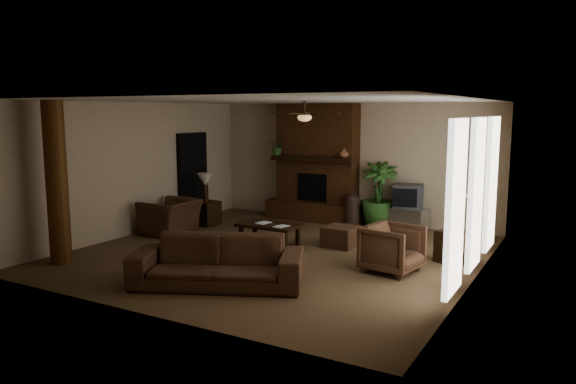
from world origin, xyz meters
The scene contains 23 objects.
room_shell centered at (0.00, 0.00, 1.40)m, with size 7.00×7.00×7.00m.
fireplace centered at (-0.80, 3.22, 1.16)m, with size 2.40×0.70×2.80m.
windows centered at (3.45, 0.20, 1.35)m, with size 0.08×3.65×2.35m.
log_column centered at (-2.95, -2.40, 1.40)m, with size 0.36×0.36×2.80m, color brown.
doorway centered at (-3.44, 1.80, 1.05)m, with size 0.10×1.00×2.10m, color black.
ceiling_fan centered at (0.40, 0.30, 2.53)m, with size 1.35×1.35×0.37m.
sofa centered at (0.17, -2.07, 0.50)m, with size 2.54×0.74×0.99m, color #452D1D.
armchair_left centered at (-2.84, 0.30, 0.49)m, with size 1.12×0.73×0.98m, color #452D1D.
armchair_right centered at (2.24, -0.10, 0.43)m, with size 0.83×0.78×0.86m, color #452D1D.
coffee_table centered at (-0.46, 0.48, 0.37)m, with size 1.20×0.70×0.43m.
ottoman centered at (0.81, 1.05, 0.20)m, with size 0.60×0.60×0.40m, color #452D1D.
tv_stand centered at (1.49, 3.15, 0.25)m, with size 0.85×0.50×0.50m, color #B5B5B7.
tv centered at (1.50, 3.14, 0.76)m, with size 0.75×0.67×0.52m.
floor_vase centered at (0.29, 2.86, 0.43)m, with size 0.34×0.34×0.77m.
floor_plant centered at (0.82, 3.15, 0.41)m, with size 0.83×1.48×0.83m, color #2D5722.
side_table_left centered at (-2.74, 1.41, 0.28)m, with size 0.50×0.50×0.55m, color black.
lamp_left centered at (-2.78, 1.43, 1.00)m, with size 0.38×0.38×0.65m.
side_table_right centered at (2.99, 0.99, 0.28)m, with size 0.50×0.50×0.55m, color black.
lamp_right centered at (2.99, 1.04, 1.00)m, with size 0.38×0.38×0.65m.
mantel_plant centered at (-1.71, 2.93, 1.72)m, with size 0.38×0.42×0.33m, color #2D5722.
mantel_vase centered at (0.01, 2.99, 1.67)m, with size 0.22×0.23×0.22m, color #905739.
book_a centered at (-0.67, 0.42, 0.57)m, with size 0.22×0.03×0.29m, color #999999.
book_b centered at (-0.20, 0.32, 0.58)m, with size 0.21×0.02×0.29m, color #999999.
Camera 1 is at (5.01, -8.49, 2.61)m, focal length 34.02 mm.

